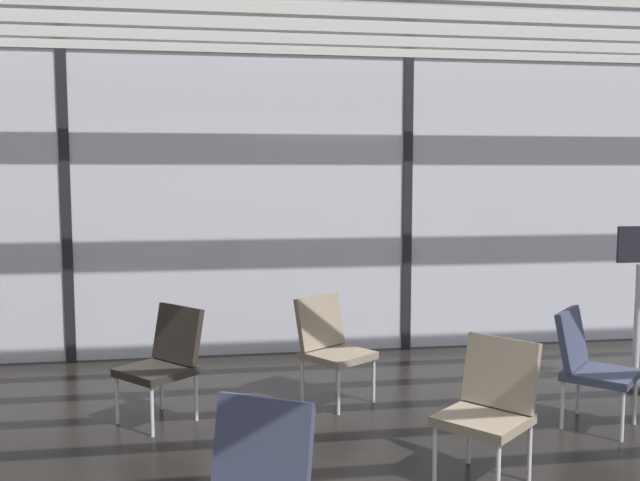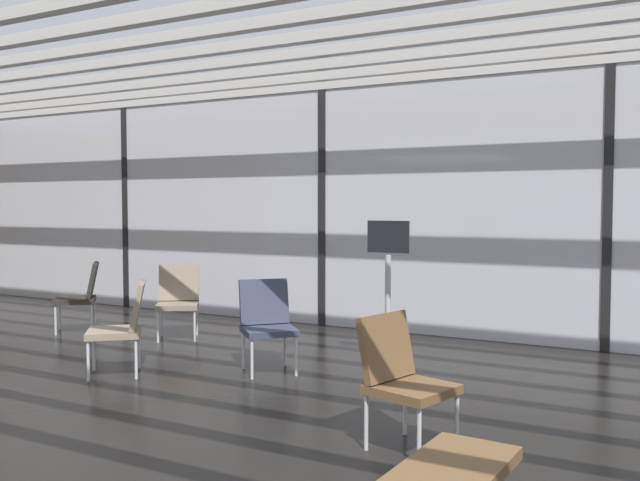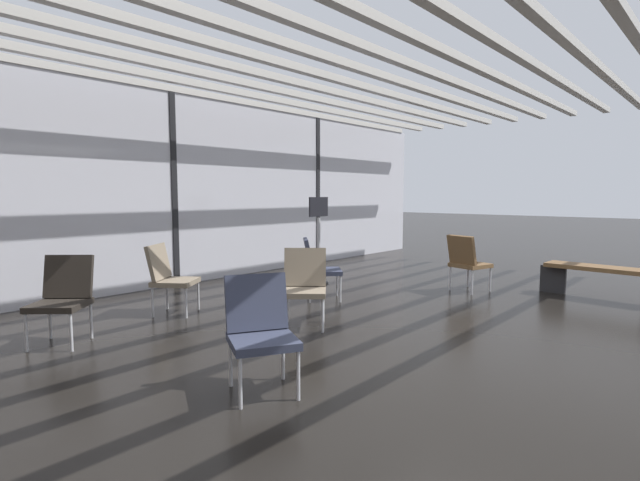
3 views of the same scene
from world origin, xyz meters
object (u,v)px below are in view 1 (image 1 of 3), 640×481
(lounge_chair_0, at_px, (490,401))
(lounge_chair_2, at_px, (330,342))
(info_sign, at_px, (638,312))
(parked_airplane, at_px, (373,160))
(lounge_chair_4, at_px, (165,357))
(lounge_chair_5, at_px, (588,361))

(lounge_chair_0, height_order, lounge_chair_2, same)
(info_sign, bearing_deg, lounge_chair_0, -142.09)
(lounge_chair_0, bearing_deg, parked_airplane, 132.23)
(lounge_chair_4, bearing_deg, lounge_chair_0, 13.41)
(lounge_chair_0, xyz_separation_m, lounge_chair_5, (1.10, 0.78, 0.00))
(lounge_chair_2, xyz_separation_m, info_sign, (2.75, -0.07, 0.18))
(lounge_chair_2, distance_m, lounge_chair_4, 1.36)
(lounge_chair_5, bearing_deg, lounge_chair_2, 109.00)
(lounge_chair_0, relative_size, info_sign, 0.60)
(parked_airplane, distance_m, lounge_chair_5, 6.94)
(lounge_chair_4, bearing_deg, lounge_chair_2, 58.15)
(lounge_chair_2, height_order, info_sign, info_sign)
(lounge_chair_0, relative_size, lounge_chair_4, 1.00)
(lounge_chair_2, distance_m, lounge_chair_5, 2.02)
(parked_airplane, xyz_separation_m, info_sign, (1.01, -5.96, -1.43))
(parked_airplane, height_order, lounge_chair_0, parked_airplane)
(lounge_chair_2, height_order, lounge_chair_4, same)
(parked_airplane, distance_m, lounge_chair_4, 7.06)
(lounge_chair_5, bearing_deg, lounge_chair_4, 123.43)
(lounge_chair_0, xyz_separation_m, lounge_chair_2, (-0.73, 1.64, 0.00))
(lounge_chair_4, relative_size, info_sign, 0.60)
(lounge_chair_0, distance_m, lounge_chair_4, 2.48)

